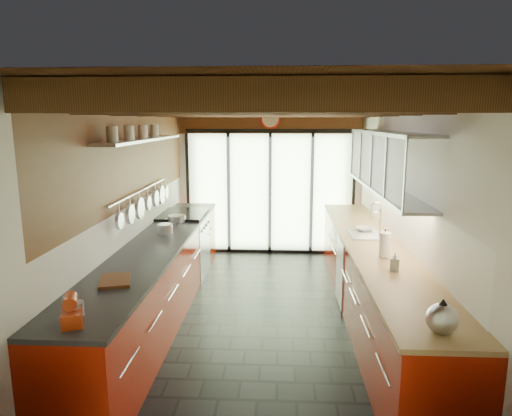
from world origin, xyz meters
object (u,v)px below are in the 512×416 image
paper_towel (385,245)px  bowl (365,229)px  soap_bottle (395,261)px  stand_mixer (73,311)px  kettle (442,317)px

paper_towel → bowl: 1.14m
paper_towel → soap_bottle: bearing=-90.0°
stand_mixer → soap_bottle: stand_mixer is taller
stand_mixer → bowl: bearing=48.3°
kettle → soap_bottle: 1.28m
kettle → soap_bottle: size_ratio=1.52×
kettle → bowl: kettle is taller
stand_mixer → bowl: (2.54, 2.85, -0.06)m
bowl → stand_mixer: bearing=-131.7°
stand_mixer → paper_towel: size_ratio=0.89×
bowl → soap_bottle: bearing=-90.0°
paper_towel → bowl: (0.00, 1.14, -0.10)m
stand_mixer → soap_bottle: size_ratio=1.51×
paper_towel → soap_bottle: paper_towel is taller
stand_mixer → paper_towel: 3.06m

